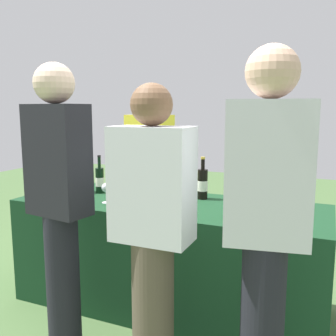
{
  "coord_description": "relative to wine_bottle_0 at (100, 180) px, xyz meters",
  "views": [
    {
      "loc": [
        1.04,
        -2.42,
        1.44
      ],
      "look_at": [
        0.0,
        0.0,
        1.03
      ],
      "focal_mm": 40.31,
      "sensor_mm": 36.0,
      "label": 1
    }
  ],
  "objects": [
    {
      "name": "server_pouring",
      "position": [
        0.19,
        0.51,
        -0.02
      ],
      "size": [
        0.41,
        0.25,
        1.61
      ],
      "rotation": [
        0.0,
        0.0,
        3.04
      ],
      "color": "brown",
      "rests_on": "ground_plane"
    },
    {
      "name": "wine_glass_2",
      "position": [
        0.36,
        -0.15,
        -0.01
      ],
      "size": [
        0.06,
        0.06,
        0.13
      ],
      "color": "silver",
      "rests_on": "tasting_table"
    },
    {
      "name": "wine_bottle_5",
      "position": [
        1.21,
        0.08,
        0.01
      ],
      "size": [
        0.07,
        0.07,
        0.33
      ],
      "color": "black",
      "rests_on": "tasting_table"
    },
    {
      "name": "wine_glass_0",
      "position": [
        -0.05,
        -0.29,
        -0.02
      ],
      "size": [
        0.06,
        0.06,
        0.13
      ],
      "color": "silver",
      "rests_on": "tasting_table"
    },
    {
      "name": "wine_bottle_4",
      "position": [
        1.12,
        0.01,
        0.0
      ],
      "size": [
        0.07,
        0.07,
        0.31
      ],
      "color": "black",
      "rests_on": "tasting_table"
    },
    {
      "name": "wine_bottle_2",
      "position": [
        0.52,
        0.02,
        0.02
      ],
      "size": [
        0.08,
        0.08,
        0.34
      ],
      "color": "black",
      "rests_on": "tasting_table"
    },
    {
      "name": "wine_bottle_3",
      "position": [
        0.82,
        0.13,
        0.01
      ],
      "size": [
        0.08,
        0.08,
        0.32
      ],
      "color": "black",
      "rests_on": "tasting_table"
    },
    {
      "name": "wine_glass_4",
      "position": [
        0.73,
        -0.24,
        -0.02
      ],
      "size": [
        0.07,
        0.07,
        0.13
      ],
      "color": "silver",
      "rests_on": "tasting_table"
    },
    {
      "name": "ice_bucket",
      "position": [
        -0.2,
        -0.07,
        -0.01
      ],
      "size": [
        0.19,
        0.19,
        0.19
      ],
      "primitive_type": "cylinder",
      "color": "silver",
      "rests_on": "tasting_table"
    },
    {
      "name": "wine_glass_5",
      "position": [
        1.12,
        -0.28,
        -0.01
      ],
      "size": [
        0.07,
        0.07,
        0.14
      ],
      "color": "silver",
      "rests_on": "tasting_table"
    },
    {
      "name": "guest_0",
      "position": [
        0.25,
        -0.79,
        0.05
      ],
      "size": [
        0.39,
        0.25,
        1.7
      ],
      "rotation": [
        0.0,
        0.0,
        -0.15
      ],
      "color": "black",
      "rests_on": "ground_plane"
    },
    {
      "name": "wine_glass_3",
      "position": [
        0.64,
        -0.29,
        -0.0
      ],
      "size": [
        0.07,
        0.07,
        0.15
      ],
      "color": "silver",
      "rests_on": "tasting_table"
    },
    {
      "name": "wine_glass_1",
      "position": [
        0.23,
        -0.26,
        -0.0
      ],
      "size": [
        0.07,
        0.07,
        0.15
      ],
      "color": "silver",
      "rests_on": "tasting_table"
    },
    {
      "name": "tasting_table",
      "position": [
        0.62,
        -0.07,
        -0.5
      ],
      "size": [
        2.21,
        0.79,
        0.78
      ],
      "primitive_type": "cube",
      "color": "#14381E",
      "rests_on": "ground_plane"
    },
    {
      "name": "wine_bottle_1",
      "position": [
        0.37,
        0.06,
        0.01
      ],
      "size": [
        0.07,
        0.07,
        0.31
      ],
      "color": "black",
      "rests_on": "tasting_table"
    },
    {
      "name": "guest_2",
      "position": [
        1.43,
        -0.83,
        0.06
      ],
      "size": [
        0.4,
        0.26,
        1.71
      ],
      "rotation": [
        0.0,
        0.0,
        0.17
      ],
      "color": "black",
      "rests_on": "ground_plane"
    },
    {
      "name": "wine_bottle_0",
      "position": [
        0.0,
        0.0,
        0.0
      ],
      "size": [
        0.07,
        0.07,
        0.3
      ],
      "color": "black",
      "rests_on": "tasting_table"
    },
    {
      "name": "wine_bottle_6",
      "position": [
        1.38,
        0.13,
        0.01
      ],
      "size": [
        0.07,
        0.07,
        0.32
      ],
      "color": "black",
      "rests_on": "tasting_table"
    },
    {
      "name": "menu_board",
      "position": [
        -0.24,
        1.04,
        -0.44
      ],
      "size": [
        0.49,
        0.15,
        0.9
      ],
      "primitive_type": "cube",
      "rotation": [
        0.0,
        0.0,
        0.24
      ],
      "color": "white",
      "rests_on": "ground_plane"
    },
    {
      "name": "guest_1",
      "position": [
        0.86,
        -0.82,
        -0.04
      ],
      "size": [
        0.41,
        0.22,
        1.57
      ],
      "rotation": [
        0.0,
        0.0,
        0.0
      ],
      "color": "brown",
      "rests_on": "ground_plane"
    },
    {
      "name": "ground_plane",
      "position": [
        0.62,
        -0.07,
        -0.89
      ],
      "size": [
        12.0,
        12.0,
        0.0
      ],
      "primitive_type": "plane",
      "color": "#476638"
    }
  ]
}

